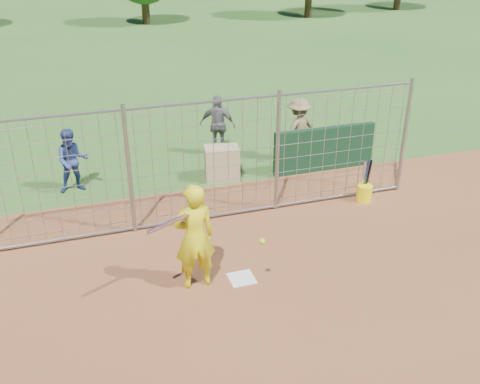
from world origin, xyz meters
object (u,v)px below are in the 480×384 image
object	(u,v)px
bystander_a	(73,161)
bystander_b	(217,125)
bucket_with_bats	(364,191)
batter	(195,237)
equipment_bin	(222,163)
bystander_c	(298,130)

from	to	relation	value
bystander_a	bystander_b	distance (m)	3.85
bystander_a	bucket_with_bats	xyz separation A→B (m)	(5.99, -2.51, -0.50)
batter	equipment_bin	xyz separation A→B (m)	(1.63, 3.99, -0.53)
batter	bystander_c	size ratio (longest dim) A/B	1.13
equipment_bin	bucket_with_bats	bearing A→B (deg)	-28.96
bystander_a	bucket_with_bats	world-z (taller)	bystander_a
equipment_bin	bucket_with_bats	size ratio (longest dim) A/B	0.82
bystander_a	bystander_b	size ratio (longest dim) A/B	0.91
batter	bystander_c	world-z (taller)	batter
bystander_c	equipment_bin	bearing A→B (deg)	-4.30
bystander_a	equipment_bin	xyz separation A→B (m)	(3.36, -0.39, -0.34)
bystander_a	equipment_bin	size ratio (longest dim) A/B	1.85
equipment_bin	bucket_with_bats	world-z (taller)	bucket_with_bats
bystander_a	bucket_with_bats	bearing A→B (deg)	-24.76
equipment_bin	bystander_a	bearing A→B (deg)	-176.64
bystander_a	bystander_c	distance (m)	5.54
equipment_bin	bucket_with_bats	distance (m)	3.38
equipment_bin	bucket_with_bats	xyz separation A→B (m)	(2.63, -2.12, -0.15)
bystander_b	bucket_with_bats	size ratio (longest dim) A/B	1.68
batter	bystander_c	distance (m)	5.89
batter	equipment_bin	bearing A→B (deg)	-114.96
bystander_c	batter	bearing A→B (deg)	32.56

